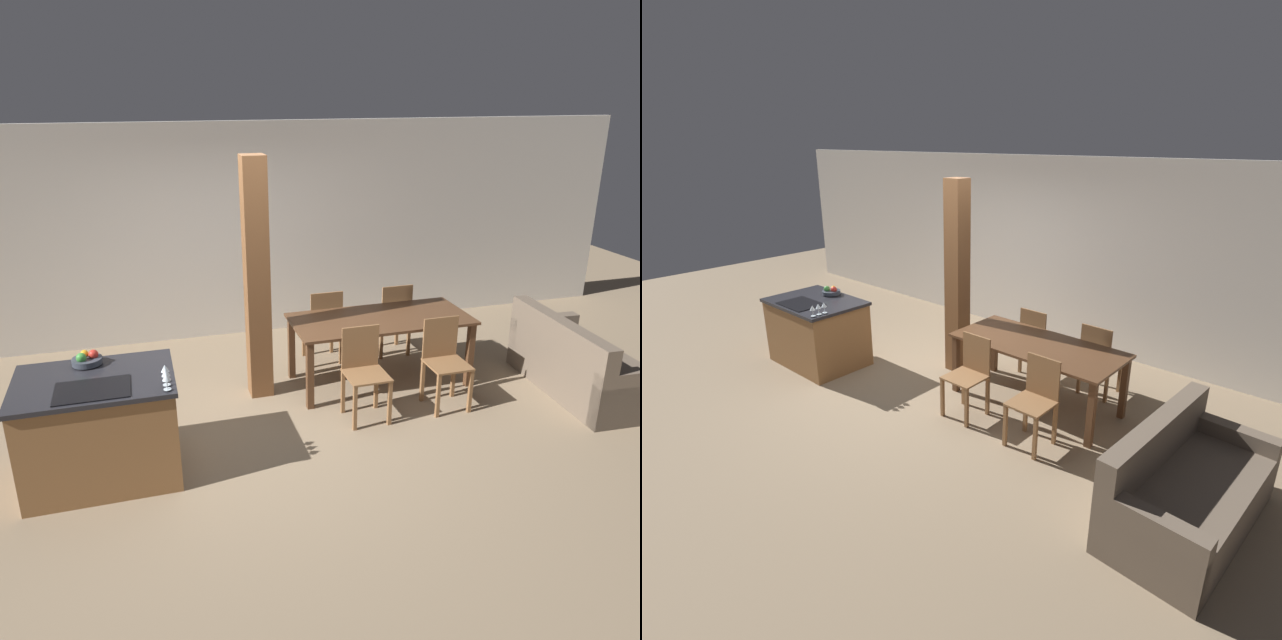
# 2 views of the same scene
# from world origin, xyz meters

# --- Properties ---
(ground_plane) EXTENTS (16.00, 16.00, 0.00)m
(ground_plane) POSITION_xyz_m (0.00, 0.00, 0.00)
(ground_plane) COLOR #847056
(wall_back) EXTENTS (11.20, 0.08, 2.70)m
(wall_back) POSITION_xyz_m (0.00, 2.52, 1.35)
(wall_back) COLOR silver
(wall_back) RESTS_ON ground_plane
(kitchen_island) EXTENTS (1.25, 0.91, 0.90)m
(kitchen_island) POSITION_xyz_m (-1.47, -0.42, 0.45)
(kitchen_island) COLOR olive
(kitchen_island) RESTS_ON ground_plane
(fruit_bowl) EXTENTS (0.25, 0.25, 0.12)m
(fruit_bowl) POSITION_xyz_m (-1.53, -0.12, 0.94)
(fruit_bowl) COLOR #383D47
(fruit_bowl) RESTS_ON kitchen_island
(wine_glass_near) EXTENTS (0.07, 0.07, 0.14)m
(wine_glass_near) POSITION_xyz_m (-0.92, -0.80, 1.00)
(wine_glass_near) COLOR silver
(wine_glass_near) RESTS_ON kitchen_island
(wine_glass_middle) EXTENTS (0.07, 0.07, 0.14)m
(wine_glass_middle) POSITION_xyz_m (-0.92, -0.72, 1.00)
(wine_glass_middle) COLOR silver
(wine_glass_middle) RESTS_ON kitchen_island
(wine_glass_far) EXTENTS (0.07, 0.07, 0.14)m
(wine_glass_far) POSITION_xyz_m (-0.92, -0.63, 1.00)
(wine_glass_far) COLOR silver
(wine_glass_far) RESTS_ON kitchen_island
(dining_table) EXTENTS (1.92, 0.88, 0.75)m
(dining_table) POSITION_xyz_m (1.39, 0.58, 0.66)
(dining_table) COLOR #51331E
(dining_table) RESTS_ON ground_plane
(dining_chair_near_left) EXTENTS (0.40, 0.40, 0.90)m
(dining_chair_near_left) POSITION_xyz_m (0.96, -0.09, 0.49)
(dining_chair_near_left) COLOR brown
(dining_chair_near_left) RESTS_ON ground_plane
(dining_chair_near_right) EXTENTS (0.40, 0.40, 0.90)m
(dining_chair_near_right) POSITION_xyz_m (1.83, -0.09, 0.49)
(dining_chair_near_right) COLOR brown
(dining_chair_near_right) RESTS_ON ground_plane
(dining_chair_far_left) EXTENTS (0.40, 0.40, 0.90)m
(dining_chair_far_left) POSITION_xyz_m (0.96, 1.26, 0.49)
(dining_chair_far_left) COLOR brown
(dining_chair_far_left) RESTS_ON ground_plane
(dining_chair_far_right) EXTENTS (0.40, 0.40, 0.90)m
(dining_chair_far_right) POSITION_xyz_m (1.83, 1.26, 0.49)
(dining_chair_far_right) COLOR brown
(dining_chair_far_right) RESTS_ON ground_plane
(couch) EXTENTS (0.90, 1.71, 0.83)m
(couch) POSITION_xyz_m (3.36, -0.23, 0.28)
(couch) COLOR brown
(couch) RESTS_ON ground_plane
(timber_post) EXTENTS (0.24, 0.24, 2.48)m
(timber_post) POSITION_xyz_m (0.08, 0.69, 1.24)
(timber_post) COLOR brown
(timber_post) RESTS_ON ground_plane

